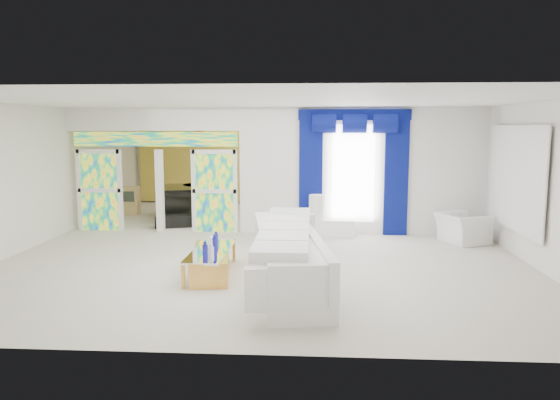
# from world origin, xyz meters

# --- Properties ---
(floor) EXTENTS (12.00, 12.00, 0.00)m
(floor) POSITION_xyz_m (0.00, 0.00, 0.00)
(floor) COLOR #B7AF9E
(floor) RESTS_ON ground
(dividing_wall) EXTENTS (5.70, 0.18, 3.00)m
(dividing_wall) POSITION_xyz_m (2.15, 1.00, 1.50)
(dividing_wall) COLOR white
(dividing_wall) RESTS_ON ground
(dividing_header) EXTENTS (4.30, 0.18, 0.55)m
(dividing_header) POSITION_xyz_m (-2.85, 1.00, 2.73)
(dividing_header) COLOR white
(dividing_header) RESTS_ON dividing_wall
(stained_panel_left) EXTENTS (0.95, 0.04, 2.00)m
(stained_panel_left) POSITION_xyz_m (-4.28, 1.00, 1.00)
(stained_panel_left) COLOR #994C3F
(stained_panel_left) RESTS_ON ground
(stained_panel_right) EXTENTS (0.95, 0.04, 2.00)m
(stained_panel_right) POSITION_xyz_m (-1.42, 1.00, 1.00)
(stained_panel_right) COLOR #994C3F
(stained_panel_right) RESTS_ON ground
(stained_transom) EXTENTS (4.00, 0.05, 0.35)m
(stained_transom) POSITION_xyz_m (-2.85, 1.00, 2.25)
(stained_transom) COLOR #994C3F
(stained_transom) RESTS_ON dividing_header
(window_pane) EXTENTS (1.00, 0.02, 2.30)m
(window_pane) POSITION_xyz_m (1.90, 0.90, 1.45)
(window_pane) COLOR white
(window_pane) RESTS_ON dividing_wall
(blue_drape_left) EXTENTS (0.55, 0.10, 2.80)m
(blue_drape_left) POSITION_xyz_m (0.90, 0.87, 1.40)
(blue_drape_left) COLOR #050342
(blue_drape_left) RESTS_ON ground
(blue_drape_right) EXTENTS (0.55, 0.10, 2.80)m
(blue_drape_right) POSITION_xyz_m (2.90, 0.87, 1.40)
(blue_drape_right) COLOR #050342
(blue_drape_right) RESTS_ON ground
(blue_pelmet) EXTENTS (2.60, 0.12, 0.25)m
(blue_pelmet) POSITION_xyz_m (1.90, 0.87, 2.82)
(blue_pelmet) COLOR #050342
(blue_pelmet) RESTS_ON dividing_wall
(wall_mirror) EXTENTS (0.04, 2.70, 1.90)m
(wall_mirror) POSITION_xyz_m (4.94, -1.00, 1.55)
(wall_mirror) COLOR white
(wall_mirror) RESTS_ON ground
(gold_curtains) EXTENTS (9.70, 0.12, 2.90)m
(gold_curtains) POSITION_xyz_m (0.00, 5.90, 1.50)
(gold_curtains) COLOR gold
(gold_curtains) RESTS_ON ground
(white_sofa) EXTENTS (1.53, 4.36, 0.81)m
(white_sofa) POSITION_xyz_m (0.54, -3.04, 0.41)
(white_sofa) COLOR white
(white_sofa) RESTS_ON ground
(coffee_table) EXTENTS (0.88, 1.91, 0.41)m
(coffee_table) POSITION_xyz_m (-0.81, -2.74, 0.20)
(coffee_table) COLOR gold
(coffee_table) RESTS_ON ground
(console_table) EXTENTS (1.19, 0.42, 0.39)m
(console_table) POSITION_xyz_m (1.34, 0.63, 0.20)
(console_table) COLOR white
(console_table) RESTS_ON ground
(table_lamp) EXTENTS (0.36, 0.36, 0.58)m
(table_lamp) POSITION_xyz_m (1.04, 0.63, 0.68)
(table_lamp) COLOR silver
(table_lamp) RESTS_ON console_table
(armchair) EXTENTS (1.18, 1.26, 0.66)m
(armchair) POSITION_xyz_m (4.25, 0.09, 0.33)
(armchair) COLOR white
(armchair) RESTS_ON ground
(grand_piano) EXTENTS (1.73, 2.01, 0.87)m
(grand_piano) POSITION_xyz_m (-2.60, 3.12, 0.43)
(grand_piano) COLOR black
(grand_piano) RESTS_ON ground
(piano_bench) EXTENTS (0.99, 0.61, 0.31)m
(piano_bench) POSITION_xyz_m (-2.60, 1.52, 0.16)
(piano_bench) COLOR black
(piano_bench) RESTS_ON ground
(tv_console) EXTENTS (0.60, 0.56, 0.81)m
(tv_console) POSITION_xyz_m (-4.41, 3.44, 0.40)
(tv_console) COLOR tan
(tv_console) RESTS_ON ground
(chandelier) EXTENTS (0.60, 0.60, 0.60)m
(chandelier) POSITION_xyz_m (-2.30, 3.40, 2.65)
(chandelier) COLOR gold
(chandelier) RESTS_ON ceiling
(decanters) EXTENTS (0.22, 1.14, 0.24)m
(decanters) POSITION_xyz_m (-0.80, -2.74, 0.50)
(decanters) COLOR silver
(decanters) RESTS_ON coffee_table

